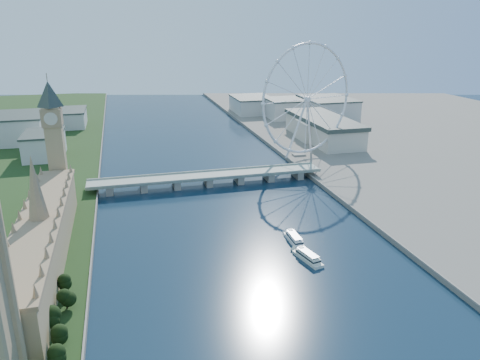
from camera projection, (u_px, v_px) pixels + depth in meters
name	position (u px, v px, depth m)	size (l,w,h in m)	color
parliament_range	(43.00, 240.00, 287.69)	(24.00, 200.00, 70.00)	tan
big_ben	(53.00, 127.00, 371.50)	(20.02, 20.02, 110.00)	tan
westminster_bridge	(208.00, 178.00, 441.16)	(220.00, 22.00, 9.50)	gray
london_eye	(307.00, 100.00, 500.81)	(113.60, 39.12, 124.30)	silver
county_hall	(322.00, 142.00, 604.13)	(54.00, 144.00, 35.00)	beige
city_skyline	(201.00, 115.00, 685.88)	(505.00, 280.00, 32.00)	beige
tour_boat_near	(294.00, 242.00, 326.88)	(7.22, 28.32, 6.24)	silver
tour_boat_far	(308.00, 260.00, 301.64)	(7.30, 28.62, 6.31)	silver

